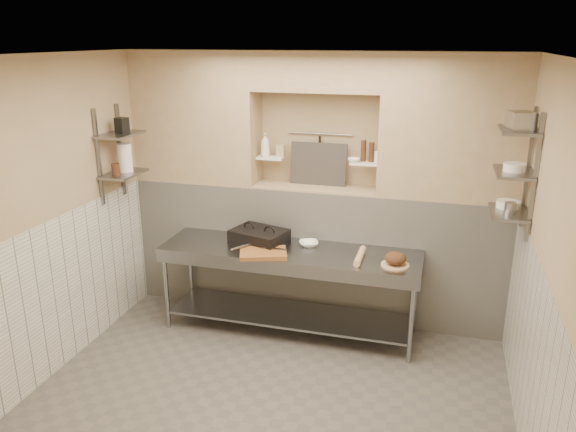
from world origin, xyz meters
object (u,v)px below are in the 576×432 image
(mixing_bowl, at_px, (309,244))
(bread_loaf, at_px, (395,258))
(rolling_pin, at_px, (360,256))
(jug_left, at_px, (125,158))
(bottle_soap, at_px, (265,145))
(cutting_board, at_px, (263,253))
(prep_table, at_px, (289,274))
(bowl_alcove, at_px, (354,160))
(panini_press, at_px, (259,237))

(mixing_bowl, bearing_deg, bread_loaf, -17.96)
(rolling_pin, xyz_separation_m, jug_left, (-2.42, -0.03, 0.82))
(bread_loaf, xyz_separation_m, bottle_soap, (-1.47, 0.67, 0.86))
(rolling_pin, bearing_deg, jug_left, -179.20)
(cutting_board, bearing_deg, bread_loaf, 3.43)
(prep_table, relative_size, bowl_alcove, 21.14)
(bread_loaf, distance_m, bowl_alcove, 1.13)
(prep_table, distance_m, jug_left, 2.04)
(mixing_bowl, distance_m, bread_loaf, 0.94)
(panini_press, relative_size, cutting_board, 1.37)
(bread_loaf, distance_m, bottle_soap, 1.83)
(prep_table, distance_m, cutting_board, 0.40)
(prep_table, distance_m, mixing_bowl, 0.36)
(bread_loaf, bearing_deg, bowl_alcove, 128.40)
(prep_table, height_order, bottle_soap, bottle_soap)
(cutting_board, bearing_deg, mixing_bowl, 44.87)
(prep_table, xyz_separation_m, bread_loaf, (1.05, -0.12, 0.33))
(prep_table, height_order, cutting_board, cutting_board)
(prep_table, relative_size, bottle_soap, 10.37)
(panini_press, height_order, jug_left, jug_left)
(rolling_pin, distance_m, bread_loaf, 0.35)
(prep_table, xyz_separation_m, bottle_soap, (-0.41, 0.55, 1.20))
(mixing_bowl, xyz_separation_m, rolling_pin, (0.55, -0.22, 0.01))
(bottle_soap, height_order, jug_left, bottle_soap)
(panini_press, xyz_separation_m, rolling_pin, (1.06, -0.16, -0.04))
(prep_table, bearing_deg, bottle_soap, 127.19)
(bread_loaf, distance_m, jug_left, 2.87)
(panini_press, height_order, mixing_bowl, panini_press)
(rolling_pin, relative_size, bread_loaf, 2.11)
(cutting_board, xyz_separation_m, bread_loaf, (1.26, 0.08, 0.05))
(prep_table, bearing_deg, bowl_alcove, 45.73)
(rolling_pin, distance_m, bottle_soap, 1.56)
(mixing_bowl, height_order, bottle_soap, bottle_soap)
(prep_table, distance_m, panini_press, 0.49)
(rolling_pin, bearing_deg, panini_press, 171.59)
(panini_press, distance_m, cutting_board, 0.34)
(mixing_bowl, bearing_deg, panini_press, -172.94)
(bread_loaf, height_order, bottle_soap, bottle_soap)
(prep_table, relative_size, jug_left, 9.05)
(panini_press, distance_m, bottle_soap, 0.97)
(prep_table, relative_size, cutting_board, 5.78)
(panini_press, bearing_deg, bowl_alcove, 42.43)
(rolling_pin, distance_m, bowl_alcove, 1.01)
(rolling_pin, relative_size, bottle_soap, 1.67)
(cutting_board, bearing_deg, panini_press, 114.96)
(mixing_bowl, bearing_deg, jug_left, -172.26)
(bottle_soap, bearing_deg, bowl_alcove, -0.24)
(jug_left, bearing_deg, panini_press, 8.00)
(bowl_alcove, xyz_separation_m, jug_left, (-2.23, -0.63, 0.02))
(panini_press, xyz_separation_m, bowl_alcove, (0.88, 0.43, 0.76))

